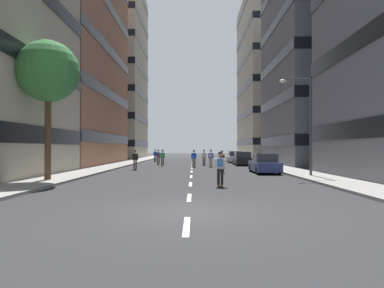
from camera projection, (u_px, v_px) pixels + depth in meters
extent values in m
plane|color=#28282B|center=(192.00, 165.00, 39.20)|extent=(171.22, 171.22, 0.00)
cube|color=gray|center=(126.00, 163.00, 42.81)|extent=(2.72, 78.47, 0.14)
cube|color=gray|center=(259.00, 163.00, 42.72)|extent=(2.72, 78.47, 0.14)
cube|color=silver|center=(187.00, 226.00, 8.66)|extent=(0.16, 2.20, 0.01)
cube|color=silver|center=(189.00, 197.00, 13.66)|extent=(0.16, 2.20, 0.01)
cube|color=silver|center=(190.00, 184.00, 18.66)|extent=(0.16, 2.20, 0.01)
cube|color=silver|center=(191.00, 177.00, 23.66)|extent=(0.16, 2.20, 0.01)
cube|color=silver|center=(192.00, 172.00, 28.66)|extent=(0.16, 2.20, 0.01)
cube|color=silver|center=(192.00, 168.00, 33.66)|extent=(0.16, 2.20, 0.01)
cube|color=silver|center=(192.00, 165.00, 38.66)|extent=(0.16, 2.20, 0.01)
cube|color=silver|center=(192.00, 163.00, 43.66)|extent=(0.16, 2.20, 0.01)
cube|color=silver|center=(193.00, 162.00, 48.66)|extent=(0.16, 2.20, 0.01)
cube|color=silver|center=(193.00, 161.00, 53.66)|extent=(0.16, 2.20, 0.01)
cube|color=silver|center=(193.00, 159.00, 58.66)|extent=(0.16, 2.20, 0.01)
cube|color=silver|center=(193.00, 159.00, 63.66)|extent=(0.16, 2.20, 0.01)
cube|color=silver|center=(193.00, 158.00, 68.66)|extent=(0.16, 2.20, 0.01)
cube|color=silver|center=(193.00, 157.00, 73.66)|extent=(0.16, 2.20, 0.01)
cube|color=#9E6B51|center=(46.00, 34.00, 40.64)|extent=(14.92, 21.35, 30.57)
cube|color=black|center=(46.00, 138.00, 40.50)|extent=(15.04, 21.47, 1.10)
cube|color=black|center=(46.00, 95.00, 40.56)|extent=(15.04, 21.47, 1.10)
cube|color=black|center=(46.00, 51.00, 40.62)|extent=(15.04, 21.47, 1.10)
cube|color=black|center=(47.00, 8.00, 40.67)|extent=(15.04, 21.47, 1.10)
cube|color=#B2A893|center=(103.00, 73.00, 65.61)|extent=(14.92, 16.21, 32.04)
cube|color=black|center=(102.00, 144.00, 65.46)|extent=(15.04, 16.33, 1.10)
cube|color=black|center=(102.00, 119.00, 65.52)|extent=(15.04, 16.33, 1.10)
cube|color=black|center=(102.00, 95.00, 65.57)|extent=(15.04, 16.33, 1.10)
cube|color=black|center=(103.00, 71.00, 65.62)|extent=(15.04, 16.33, 1.10)
cube|color=black|center=(103.00, 47.00, 65.67)|extent=(15.04, 16.33, 1.10)
cube|color=black|center=(103.00, 22.00, 65.72)|extent=(15.04, 16.33, 1.10)
cube|color=slate|center=(339.00, 9.00, 40.50)|extent=(14.92, 16.09, 36.18)
cube|color=black|center=(339.00, 141.00, 40.32)|extent=(15.04, 16.21, 1.10)
cube|color=black|center=(339.00, 102.00, 40.37)|extent=(15.04, 16.21, 1.10)
cube|color=black|center=(339.00, 63.00, 40.42)|extent=(15.04, 16.21, 1.10)
cube|color=black|center=(339.00, 25.00, 40.48)|extent=(15.04, 16.21, 1.10)
cube|color=#BCB29E|center=(283.00, 78.00, 65.43)|extent=(14.92, 20.36, 30.27)
cube|color=black|center=(284.00, 142.00, 65.29)|extent=(15.04, 20.48, 1.10)
cube|color=black|center=(284.00, 115.00, 65.35)|extent=(15.04, 20.48, 1.10)
cube|color=black|center=(283.00, 88.00, 65.41)|extent=(15.04, 20.48, 1.10)
cube|color=black|center=(283.00, 62.00, 65.46)|extent=(15.04, 20.48, 1.10)
cube|color=black|center=(283.00, 35.00, 65.52)|extent=(15.04, 20.48, 1.10)
cube|color=black|center=(283.00, 8.00, 65.58)|extent=(15.04, 20.48, 1.10)
cube|color=navy|center=(264.00, 166.00, 26.92)|extent=(1.80, 4.40, 0.70)
cube|color=#2D3338|center=(265.00, 158.00, 26.78)|extent=(1.60, 2.10, 0.64)
cylinder|color=black|center=(251.00, 168.00, 28.37)|extent=(0.22, 0.64, 0.64)
cylinder|color=black|center=(271.00, 168.00, 28.37)|extent=(0.22, 0.64, 0.64)
cylinder|color=black|center=(257.00, 170.00, 25.48)|extent=(0.22, 0.64, 0.64)
cylinder|color=black|center=(279.00, 170.00, 25.47)|extent=(0.22, 0.64, 0.64)
cube|color=black|center=(242.00, 161.00, 39.12)|extent=(1.80, 4.40, 0.70)
cube|color=#2D3338|center=(243.00, 155.00, 38.98)|extent=(1.60, 2.10, 0.64)
cylinder|color=black|center=(234.00, 162.00, 40.57)|extent=(0.22, 0.64, 0.64)
cylinder|color=black|center=(247.00, 162.00, 40.57)|extent=(0.22, 0.64, 0.64)
cylinder|color=black|center=(237.00, 163.00, 37.67)|extent=(0.22, 0.64, 0.64)
cylinder|color=black|center=(252.00, 163.00, 37.67)|extent=(0.22, 0.64, 0.64)
cube|color=silver|center=(235.00, 159.00, 46.22)|extent=(1.80, 4.40, 0.70)
cube|color=#2D3338|center=(235.00, 154.00, 46.08)|extent=(1.60, 2.10, 0.64)
cylinder|color=black|center=(228.00, 160.00, 47.67)|extent=(0.22, 0.64, 0.64)
cylinder|color=black|center=(239.00, 160.00, 47.66)|extent=(0.22, 0.64, 0.64)
cylinder|color=black|center=(230.00, 161.00, 44.77)|extent=(0.22, 0.64, 0.64)
cylinder|color=black|center=(242.00, 161.00, 44.76)|extent=(0.22, 0.64, 0.64)
cylinder|color=#4C3823|center=(48.00, 136.00, 19.98)|extent=(0.36, 0.36, 4.97)
sphere|color=#387A3D|center=(48.00, 71.00, 20.02)|extent=(3.53, 3.53, 3.53)
cylinder|color=#3F3F44|center=(311.00, 126.00, 23.08)|extent=(0.16, 0.16, 6.50)
cylinder|color=#3F3F44|center=(297.00, 79.00, 23.12)|extent=(1.80, 0.10, 0.10)
ellipsoid|color=silver|center=(283.00, 81.00, 23.12)|extent=(0.50, 0.30, 0.24)
cube|color=brown|center=(204.00, 165.00, 38.64)|extent=(0.31, 0.92, 0.02)
cylinder|color=#D8BF4C|center=(204.00, 165.00, 38.95)|extent=(0.19, 0.09, 0.07)
cylinder|color=#D8BF4C|center=(204.00, 165.00, 38.32)|extent=(0.19, 0.09, 0.07)
cylinder|color=#594C47|center=(203.00, 161.00, 38.63)|extent=(0.16, 0.16, 0.80)
cylinder|color=#594C47|center=(205.00, 161.00, 38.65)|extent=(0.16, 0.16, 0.80)
cube|color=white|center=(204.00, 155.00, 38.65)|extent=(0.34, 0.24, 0.55)
cylinder|color=white|center=(202.00, 155.00, 38.67)|extent=(0.12, 0.24, 0.55)
cylinder|color=white|center=(206.00, 155.00, 38.72)|extent=(0.12, 0.24, 0.55)
sphere|color=tan|center=(204.00, 151.00, 38.67)|extent=(0.22, 0.22, 0.22)
sphere|color=black|center=(204.00, 150.00, 38.67)|extent=(0.21, 0.21, 0.21)
cube|color=brown|center=(163.00, 165.00, 37.91)|extent=(0.26, 0.91, 0.02)
cylinder|color=#D8BF4C|center=(163.00, 165.00, 38.23)|extent=(0.18, 0.08, 0.07)
cylinder|color=#D8BF4C|center=(162.00, 166.00, 37.59)|extent=(0.18, 0.08, 0.07)
cylinder|color=#594C47|center=(162.00, 161.00, 37.91)|extent=(0.15, 0.15, 0.80)
cylinder|color=#594C47|center=(163.00, 161.00, 37.92)|extent=(0.15, 0.15, 0.80)
cube|color=green|center=(163.00, 155.00, 37.92)|extent=(0.33, 0.22, 0.55)
cylinder|color=green|center=(161.00, 155.00, 37.96)|extent=(0.10, 0.23, 0.55)
cylinder|color=green|center=(165.00, 155.00, 37.99)|extent=(0.10, 0.23, 0.55)
sphere|color=#997051|center=(163.00, 151.00, 37.95)|extent=(0.22, 0.22, 0.22)
sphere|color=black|center=(163.00, 150.00, 37.95)|extent=(0.21, 0.21, 0.21)
cube|color=brown|center=(158.00, 164.00, 40.44)|extent=(0.29, 0.92, 0.02)
cylinder|color=#D8BF4C|center=(158.00, 164.00, 40.76)|extent=(0.19, 0.09, 0.07)
cylinder|color=#D8BF4C|center=(158.00, 165.00, 40.13)|extent=(0.19, 0.09, 0.07)
cylinder|color=#594C47|center=(158.00, 160.00, 40.44)|extent=(0.15, 0.15, 0.80)
cylinder|color=#594C47|center=(159.00, 160.00, 40.46)|extent=(0.15, 0.15, 0.80)
cube|color=blue|center=(158.00, 155.00, 40.46)|extent=(0.34, 0.23, 0.55)
cylinder|color=blue|center=(156.00, 155.00, 40.49)|extent=(0.11, 0.24, 0.55)
cylinder|color=blue|center=(160.00, 155.00, 40.53)|extent=(0.11, 0.24, 0.55)
sphere|color=beige|center=(158.00, 151.00, 40.48)|extent=(0.22, 0.22, 0.22)
sphere|color=black|center=(158.00, 150.00, 40.48)|extent=(0.21, 0.21, 0.21)
cube|color=#A52626|center=(158.00, 154.00, 40.28)|extent=(0.27, 0.18, 0.40)
cube|color=brown|center=(194.00, 166.00, 35.07)|extent=(0.29, 0.92, 0.02)
cylinder|color=#D8BF4C|center=(194.00, 167.00, 35.38)|extent=(0.19, 0.09, 0.07)
cylinder|color=#D8BF4C|center=(194.00, 167.00, 34.75)|extent=(0.19, 0.09, 0.07)
cylinder|color=#594C47|center=(193.00, 162.00, 35.06)|extent=(0.15, 0.15, 0.80)
cylinder|color=#594C47|center=(195.00, 162.00, 35.08)|extent=(0.15, 0.15, 0.80)
cube|color=blue|center=(194.00, 156.00, 35.08)|extent=(0.34, 0.23, 0.55)
cylinder|color=blue|center=(192.00, 156.00, 35.11)|extent=(0.11, 0.24, 0.55)
cylinder|color=blue|center=(196.00, 156.00, 35.15)|extent=(0.11, 0.24, 0.55)
sphere|color=tan|center=(194.00, 151.00, 35.10)|extent=(0.22, 0.22, 0.22)
sphere|color=black|center=(194.00, 151.00, 35.10)|extent=(0.21, 0.21, 0.21)
cube|color=brown|center=(220.00, 185.00, 17.52)|extent=(0.35, 0.92, 0.02)
cylinder|color=#D8BF4C|center=(221.00, 185.00, 17.84)|extent=(0.19, 0.10, 0.07)
cylinder|color=#D8BF4C|center=(220.00, 187.00, 17.21)|extent=(0.19, 0.10, 0.07)
cylinder|color=black|center=(218.00, 177.00, 17.54)|extent=(0.16, 0.16, 0.80)
cylinder|color=black|center=(222.00, 177.00, 17.51)|extent=(0.16, 0.16, 0.80)
cube|color=white|center=(220.00, 163.00, 17.53)|extent=(0.35, 0.25, 0.55)
cylinder|color=white|center=(216.00, 164.00, 17.62)|extent=(0.13, 0.24, 0.55)
cylinder|color=white|center=(225.00, 164.00, 17.54)|extent=(0.13, 0.24, 0.55)
sphere|color=#997051|center=(220.00, 154.00, 17.56)|extent=(0.22, 0.22, 0.22)
sphere|color=black|center=(220.00, 153.00, 17.56)|extent=(0.21, 0.21, 0.21)
cube|color=#3F72BF|center=(220.00, 163.00, 17.36)|extent=(0.28, 0.20, 0.40)
cube|color=brown|center=(222.00, 172.00, 27.37)|extent=(0.30, 0.92, 0.02)
cylinder|color=#D8BF4C|center=(221.00, 172.00, 27.69)|extent=(0.19, 0.09, 0.07)
cylinder|color=#D8BF4C|center=(223.00, 173.00, 27.05)|extent=(0.19, 0.09, 0.07)
cylinder|color=#2D334C|center=(221.00, 166.00, 27.37)|extent=(0.15, 0.15, 0.80)
cylinder|color=#2D334C|center=(223.00, 166.00, 27.39)|extent=(0.15, 0.15, 0.80)
cube|color=green|center=(222.00, 158.00, 27.39)|extent=(0.34, 0.23, 0.55)
cylinder|color=green|center=(219.00, 158.00, 27.41)|extent=(0.11, 0.24, 0.55)
cylinder|color=green|center=(225.00, 158.00, 27.46)|extent=(0.11, 0.24, 0.55)
sphere|color=beige|center=(222.00, 152.00, 27.41)|extent=(0.22, 0.22, 0.22)
sphere|color=black|center=(222.00, 151.00, 27.41)|extent=(0.21, 0.21, 0.21)
cube|color=#A52626|center=(222.00, 157.00, 27.21)|extent=(0.28, 0.19, 0.40)
cube|color=brown|center=(135.00, 169.00, 30.87)|extent=(0.40, 0.92, 0.02)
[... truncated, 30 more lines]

